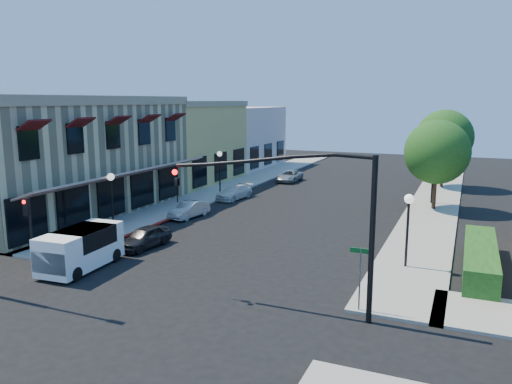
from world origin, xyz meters
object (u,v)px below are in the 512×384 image
at_px(street_tree_b, 445,138).
at_px(lamppost_left_far, 220,161).
at_px(signal_mast_arm, 313,206).
at_px(lamppost_right_near, 408,212).
at_px(lamppost_right_far, 433,169).
at_px(parked_car_b, 189,210).
at_px(secondary_signal, 29,219).
at_px(parked_car_d, 289,176).
at_px(street_name_sign, 360,269).
at_px(lamppost_left_near, 111,187).
at_px(street_tree_a, 437,152).
at_px(parked_car_a, 145,237).
at_px(parked_car_c, 234,192).
at_px(white_van, 80,247).

bearing_deg(street_tree_b, lamppost_left_far, -149.97).
height_order(signal_mast_arm, lamppost_right_near, signal_mast_arm).
height_order(lamppost_right_far, parked_car_b, lamppost_right_far).
xyz_separation_m(secondary_signal, lamppost_right_far, (16.50, 22.59, 0.42)).
relative_size(street_tree_b, parked_car_b, 2.12).
xyz_separation_m(secondary_signal, parked_car_d, (2.99, 28.57, -1.78)).
bearing_deg(lamppost_right_far, street_name_sign, -92.63).
xyz_separation_m(street_tree_b, lamppost_right_far, (-0.30, -8.00, -1.81)).
distance_m(secondary_signal, lamppost_right_far, 27.98).
bearing_deg(signal_mast_arm, lamppost_left_near, 155.63).
distance_m(street_tree_a, street_name_sign, 20.00).
relative_size(street_tree_a, parked_car_d, 1.68).
height_order(secondary_signal, lamppost_left_near, lamppost_left_near).
relative_size(secondary_signal, parked_car_a, 0.98).
height_order(signal_mast_arm, parked_car_d, signal_mast_arm).
distance_m(street_tree_b, secondary_signal, 34.97).
xyz_separation_m(parked_car_b, parked_car_c, (0.00, 7.00, 0.00)).
distance_m(lamppost_left_near, parked_car_b, 5.92).
distance_m(secondary_signal, white_van, 2.84).
bearing_deg(street_tree_b, parked_car_c, -141.34).
xyz_separation_m(street_tree_a, street_name_sign, (-1.30, -19.80, -2.50)).
bearing_deg(lamppost_right_far, street_tree_a, -81.47).
bearing_deg(signal_mast_arm, lamppost_right_far, 83.30).
distance_m(lamppost_left_far, lamppost_right_near, 22.02).
height_order(signal_mast_arm, street_name_sign, signal_mast_arm).
bearing_deg(lamppost_right_far, lamppost_left_far, -173.29).
distance_m(white_van, parked_car_d, 28.03).
relative_size(secondary_signal, lamppost_left_near, 0.93).
bearing_deg(parked_car_a, lamppost_right_far, 58.93).
distance_m(street_name_sign, lamppost_right_far, 21.85).
height_order(street_name_sign, parked_car_c, street_name_sign).
relative_size(street_tree_b, parked_car_d, 1.81).
bearing_deg(lamppost_right_far, white_van, -122.41).
relative_size(street_tree_b, signal_mast_arm, 0.88).
bearing_deg(parked_car_a, lamppost_left_near, 157.00).
relative_size(signal_mast_arm, parked_car_b, 2.42).
height_order(street_tree_b, lamppost_right_near, street_tree_b).
height_order(street_tree_b, lamppost_left_far, street_tree_b).
bearing_deg(lamppost_right_near, street_tree_a, 88.77).
height_order(secondary_signal, lamppost_right_far, lamppost_right_far).
distance_m(lamppost_left_near, parked_car_a, 4.73).
distance_m(signal_mast_arm, lamppost_left_far, 25.07).
bearing_deg(secondary_signal, white_van, 12.34).
bearing_deg(street_name_sign, lamppost_left_near, 160.07).
bearing_deg(parked_car_a, parked_car_d, 95.90).
bearing_deg(parked_car_b, street_name_sign, -31.00).
relative_size(parked_car_a, parked_car_b, 1.02).
bearing_deg(lamppost_right_far, signal_mast_arm, -96.70).
height_order(street_name_sign, parked_car_b, street_name_sign).
distance_m(street_tree_a, lamppost_right_far, 2.49).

